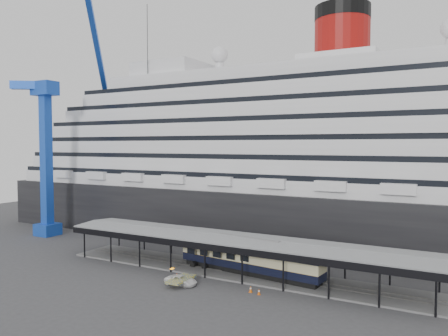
# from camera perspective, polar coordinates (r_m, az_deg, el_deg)

# --- Properties ---
(ground) EXTENTS (200.00, 200.00, 0.00)m
(ground) POSITION_cam_1_polar(r_m,az_deg,el_deg) (60.36, -0.56, -14.76)
(ground) COLOR #3B3B3E
(ground) RESTS_ON ground
(cruise_ship) EXTENTS (130.00, 30.00, 43.90)m
(cruise_ship) POSITION_cam_1_polar(r_m,az_deg,el_deg) (86.80, 9.88, 2.92)
(cruise_ship) COLOR black
(cruise_ship) RESTS_ON ground
(platform_canopy) EXTENTS (56.00, 9.18, 5.30)m
(platform_canopy) POSITION_cam_1_polar(r_m,az_deg,el_deg) (63.94, 1.68, -11.54)
(platform_canopy) COLOR slate
(platform_canopy) RESTS_ON ground
(crane_blue) EXTENTS (22.63, 19.19, 47.60)m
(crane_blue) POSITION_cam_1_polar(r_m,az_deg,el_deg) (95.19, -21.63, 3.72)
(crane_blue) COLOR blue
(crane_blue) RESTS_ON ground
(port_truck) EXTENTS (4.40, 2.07, 1.22)m
(port_truck) POSITION_cam_1_polar(r_m,az_deg,el_deg) (59.60, -5.64, -14.39)
(port_truck) COLOR white
(port_truck) RESTS_ON ground
(pullman_carriage) EXTENTS (22.29, 5.34, 21.70)m
(pullman_carriage) POSITION_cam_1_polar(r_m,az_deg,el_deg) (63.05, 3.28, -11.49)
(pullman_carriage) COLOR black
(pullman_carriage) RESTS_ON ground
(traffic_cone_left) EXTENTS (0.48, 0.48, 0.75)m
(traffic_cone_left) POSITION_cam_1_polar(r_m,az_deg,el_deg) (62.60, -6.18, -13.77)
(traffic_cone_left) COLOR #F03D0D
(traffic_cone_left) RESTS_ON ground
(traffic_cone_mid) EXTENTS (0.45, 0.45, 0.83)m
(traffic_cone_mid) POSITION_cam_1_polar(r_m,az_deg,el_deg) (56.73, 3.50, -15.50)
(traffic_cone_mid) COLOR orange
(traffic_cone_mid) RESTS_ON ground
(traffic_cone_right) EXTENTS (0.48, 0.48, 0.75)m
(traffic_cone_right) POSITION_cam_1_polar(r_m,az_deg,el_deg) (56.00, 4.59, -15.80)
(traffic_cone_right) COLOR #D8570C
(traffic_cone_right) RESTS_ON ground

